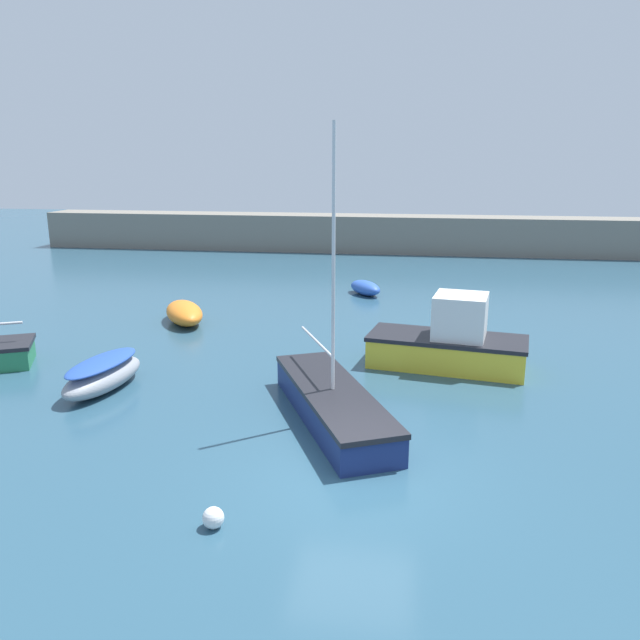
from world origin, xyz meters
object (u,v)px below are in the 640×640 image
at_px(dinghy_near_pier, 365,288).
at_px(open_tender_yellow, 184,313).
at_px(sailboat_tall_mast, 333,403).
at_px(motorboat_with_cabin, 450,342).
at_px(mooring_buoy_white, 213,518).
at_px(rowboat_with_red_cover, 103,374).

relative_size(dinghy_near_pier, open_tender_yellow, 0.70).
bearing_deg(dinghy_near_pier, open_tender_yellow, 98.54).
xyz_separation_m(dinghy_near_pier, sailboat_tall_mast, (0.41, -14.13, 0.10)).
bearing_deg(motorboat_with_cabin, mooring_buoy_white, 74.44).
height_order(open_tender_yellow, rowboat_with_red_cover, rowboat_with_red_cover).
bearing_deg(mooring_buoy_white, rowboat_with_red_cover, 130.65).
relative_size(open_tender_yellow, mooring_buoy_white, 8.61).
bearing_deg(motorboat_with_cabin, open_tender_yellow, -11.30).
bearing_deg(rowboat_with_red_cover, open_tender_yellow, 10.74).
bearing_deg(rowboat_with_red_cover, dinghy_near_pier, -16.75).
distance_m(dinghy_near_pier, rowboat_with_red_cover, 14.40).
xyz_separation_m(motorboat_with_cabin, mooring_buoy_white, (-4.29, -9.11, -0.59)).
distance_m(open_tender_yellow, motorboat_with_cabin, 10.33).
relative_size(open_tender_yellow, sailboat_tall_mast, 0.47).
relative_size(open_tender_yellow, motorboat_with_cabin, 0.66).
xyz_separation_m(dinghy_near_pier, motorboat_with_cabin, (3.32, -9.78, 0.45)).
bearing_deg(open_tender_yellow, rowboat_with_red_cover, 153.30).
bearing_deg(mooring_buoy_white, dinghy_near_pier, 87.06).
bearing_deg(mooring_buoy_white, motorboat_with_cabin, 64.76).
distance_m(dinghy_near_pier, mooring_buoy_white, 18.92).
height_order(dinghy_near_pier, mooring_buoy_white, dinghy_near_pier).
relative_size(rowboat_with_red_cover, sailboat_tall_mast, 0.47).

